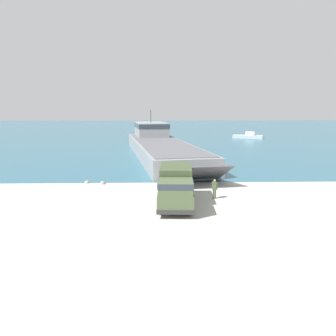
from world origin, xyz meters
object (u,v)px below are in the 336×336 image
at_px(soldier_on_ramp, 215,187).
at_px(moored_boat_b, 147,134).
at_px(military_truck, 176,186).
at_px(moored_boat_a, 248,136).
at_px(landing_craft, 159,144).

distance_m(soldier_on_ramp, moored_boat_b, 62.08).
bearing_deg(military_truck, moored_boat_a, 162.67).
distance_m(military_truck, moored_boat_a, 62.76).
bearing_deg(moored_boat_a, landing_craft, 162.38).
height_order(landing_craft, soldier_on_ramp, landing_craft).
height_order(soldier_on_ramp, moored_boat_a, moored_boat_a).
distance_m(soldier_on_ramp, moored_boat_a, 59.91).
height_order(moored_boat_a, moored_boat_b, moored_boat_b).
height_order(landing_craft, military_truck, landing_craft).
height_order(landing_craft, moored_boat_a, landing_craft).
bearing_deg(military_truck, moored_boat_b, -172.90).
relative_size(landing_craft, moored_boat_b, 7.63).
bearing_deg(moored_boat_a, military_truck, -179.93).
bearing_deg(landing_craft, soldier_on_ramp, -89.29).
bearing_deg(moored_boat_a, soldier_on_ramp, -177.46).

